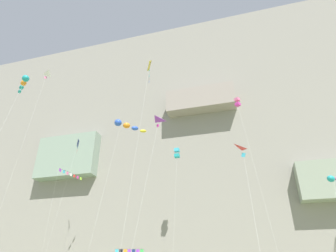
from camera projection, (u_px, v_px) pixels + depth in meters
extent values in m
cube|color=gray|center=(211.00, 149.00, 70.01)|extent=(180.00, 21.65, 61.72)
cube|color=gray|center=(70.00, 158.00, 66.21)|extent=(14.49, 4.43, 9.81)
cube|color=gray|center=(201.00, 102.00, 62.95)|extent=(14.58, 4.72, 5.15)
cube|color=gray|center=(331.00, 181.00, 48.84)|extent=(10.68, 3.81, 6.61)
cube|color=#38B2D1|center=(177.00, 150.00, 51.68)|extent=(0.85, 0.85, 0.59)
cube|color=teal|center=(177.00, 156.00, 51.18)|extent=(0.85, 0.85, 0.59)
cylinder|color=black|center=(179.00, 153.00, 51.34)|extent=(0.03, 0.03, 1.58)
cylinder|color=black|center=(175.00, 153.00, 51.52)|extent=(0.03, 0.03, 1.58)
cylinder|color=silver|center=(174.00, 220.00, 44.23)|extent=(0.16, 4.07, 21.94)
cylinder|color=black|center=(71.00, 173.00, 53.43)|extent=(1.11, 6.22, 0.03)
cube|color=purple|center=(60.00, 170.00, 51.14)|extent=(0.14, 0.49, 0.54)
cube|color=#38B2D1|center=(64.00, 172.00, 51.86)|extent=(0.15, 0.49, 0.54)
cube|color=pink|center=(67.00, 173.00, 52.58)|extent=(0.13, 0.48, 0.54)
cube|color=white|center=(71.00, 175.00, 53.30)|extent=(0.13, 0.48, 0.54)
cube|color=red|center=(74.00, 176.00, 54.02)|extent=(0.12, 0.48, 0.54)
cube|color=#CC3399|center=(78.00, 177.00, 54.74)|extent=(0.12, 0.48, 0.54)
cube|color=#8CCC33|center=(81.00, 179.00, 55.46)|extent=(0.15, 0.49, 0.54)
cylinder|color=silver|center=(47.00, 229.00, 46.56)|extent=(0.82, 0.63, 20.26)
cube|color=pink|center=(237.00, 100.00, 41.37)|extent=(0.84, 0.84, 0.43)
cube|color=#CC3399|center=(238.00, 104.00, 41.01)|extent=(0.84, 0.84, 0.43)
cylinder|color=black|center=(239.00, 102.00, 41.12)|extent=(0.02, 0.02, 1.15)
cylinder|color=black|center=(235.00, 102.00, 41.25)|extent=(0.02, 0.02, 1.15)
cylinder|color=silver|center=(260.00, 188.00, 33.60)|extent=(2.63, 2.96, 24.69)
cylinder|color=black|center=(129.00, 249.00, 36.40)|extent=(3.51, 1.09, 0.02)
cube|color=green|center=(142.00, 251.00, 36.31)|extent=(0.42, 0.18, 0.47)
cube|color=purple|center=(138.00, 251.00, 36.30)|extent=(0.42, 0.17, 0.47)
cube|color=navy|center=(134.00, 251.00, 36.29)|extent=(0.42, 0.18, 0.47)
cube|color=purple|center=(129.00, 251.00, 36.28)|extent=(0.42, 0.17, 0.47)
cube|color=orange|center=(125.00, 251.00, 36.26)|extent=(0.42, 0.18, 0.47)
cube|color=black|center=(121.00, 251.00, 36.25)|extent=(0.42, 0.18, 0.47)
cube|color=#38B2D1|center=(117.00, 251.00, 36.24)|extent=(0.42, 0.18, 0.47)
pyramid|color=purple|center=(155.00, 126.00, 37.23)|extent=(1.63, 1.85, 0.34)
cube|color=#CC3399|center=(158.00, 126.00, 36.88)|extent=(0.43, 0.27, 0.50)
cylinder|color=silver|center=(142.00, 203.00, 30.68)|extent=(2.01, 4.04, 20.30)
ellipsoid|color=teal|center=(26.00, 78.00, 40.08)|extent=(1.40, 1.38, 0.97)
ellipsoid|color=orange|center=(24.00, 83.00, 40.95)|extent=(1.29, 1.25, 0.80)
ellipsoid|color=teal|center=(22.00, 87.00, 41.81)|extent=(1.18, 1.11, 0.63)
ellipsoid|color=teal|center=(20.00, 91.00, 42.67)|extent=(1.07, 0.97, 0.45)
cube|color=navy|center=(78.00, 143.00, 56.59)|extent=(1.33, 1.33, 1.83)
cylinder|color=black|center=(78.00, 143.00, 56.59)|extent=(0.20, 0.25, 1.50)
cube|color=teal|center=(77.00, 147.00, 56.27)|extent=(0.20, 0.13, 0.11)
cube|color=navy|center=(77.00, 148.00, 56.08)|extent=(0.16, 0.18, 0.11)
cube|color=red|center=(77.00, 150.00, 55.91)|extent=(0.21, 0.11, 0.11)
cube|color=red|center=(77.00, 152.00, 55.74)|extent=(0.16, 0.18, 0.11)
cylinder|color=silver|center=(58.00, 212.00, 49.58)|extent=(2.03, 2.48, 26.20)
ellipsoid|color=teal|center=(331.00, 179.00, 34.62)|extent=(1.28, 1.22, 0.84)
pyramid|color=red|center=(248.00, 154.00, 28.60)|extent=(1.46, 1.82, 0.46)
cube|color=#38B2D1|center=(243.00, 155.00, 28.84)|extent=(0.49, 0.22, 0.53)
cylinder|color=silver|center=(255.00, 224.00, 23.67)|extent=(0.47, 4.38, 13.96)
cube|color=yellow|center=(149.00, 65.00, 41.74)|extent=(0.90, 2.30, 2.37)
cylinder|color=black|center=(149.00, 65.00, 41.74)|extent=(0.55, 0.40, 1.91)
cube|color=teal|center=(149.00, 70.00, 41.33)|extent=(0.23, 0.22, 0.14)
cube|color=teal|center=(149.00, 73.00, 41.09)|extent=(0.13, 0.28, 0.14)
cube|color=teal|center=(149.00, 76.00, 40.85)|extent=(0.20, 0.24, 0.14)
cube|color=black|center=(149.00, 79.00, 40.62)|extent=(0.13, 0.28, 0.14)
cube|color=blue|center=(149.00, 82.00, 40.38)|extent=(0.19, 0.25, 0.14)
cylinder|color=silver|center=(134.00, 162.00, 33.47)|extent=(1.63, 3.21, 29.96)
ellipsoid|color=blue|center=(118.00, 123.00, 37.60)|extent=(1.40, 1.38, 1.03)
ellipsoid|color=orange|center=(127.00, 125.00, 37.93)|extent=(1.28, 1.23, 0.87)
ellipsoid|color=blue|center=(135.00, 128.00, 38.26)|extent=(1.15, 1.09, 0.70)
ellipsoid|color=yellow|center=(143.00, 131.00, 38.60)|extent=(1.03, 0.95, 0.54)
cylinder|color=silver|center=(100.00, 205.00, 32.56)|extent=(2.72, 1.29, 20.70)
pyramid|color=white|center=(43.00, 77.00, 49.48)|extent=(1.64, 1.90, 0.41)
cube|color=pink|center=(46.00, 77.00, 49.54)|extent=(0.47, 0.27, 0.53)
cylinder|color=silver|center=(14.00, 168.00, 40.67)|extent=(0.62, 2.72, 33.51)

